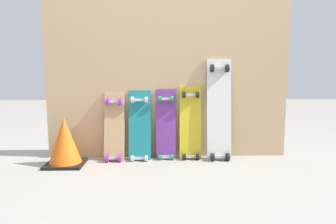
# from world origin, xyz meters

# --- Properties ---
(ground_plane) EXTENTS (12.00, 12.00, 0.00)m
(ground_plane) POSITION_xyz_m (0.00, 0.00, 0.00)
(ground_plane) COLOR #9E9991
(plywood_wall_panel) EXTENTS (2.26, 0.04, 1.61)m
(plywood_wall_panel) POSITION_xyz_m (0.00, 0.07, 0.80)
(plywood_wall_panel) COLOR tan
(plywood_wall_panel) RESTS_ON ground
(skateboard_natural) EXTENTS (0.19, 0.21, 0.68)m
(skateboard_natural) POSITION_xyz_m (-0.49, -0.04, 0.28)
(skateboard_natural) COLOR tan
(skateboard_natural) RESTS_ON ground
(skateboard_teal) EXTENTS (0.20, 0.19, 0.71)m
(skateboard_teal) POSITION_xyz_m (-0.26, -0.03, 0.28)
(skateboard_teal) COLOR #197A7F
(skateboard_teal) RESTS_ON ground
(skateboard_purple) EXTENTS (0.18, 0.15, 0.72)m
(skateboard_purple) POSITION_xyz_m (-0.02, -0.01, 0.29)
(skateboard_purple) COLOR #6B338C
(skateboard_purple) RESTS_ON ground
(skateboard_yellow) EXTENTS (0.20, 0.16, 0.75)m
(skateboard_yellow) POSITION_xyz_m (0.21, -0.01, 0.31)
(skateboard_yellow) COLOR gold
(skateboard_yellow) RESTS_ON ground
(skateboard_white) EXTENTS (0.22, 0.20, 0.99)m
(skateboard_white) POSITION_xyz_m (0.47, -0.03, 0.43)
(skateboard_white) COLOR silver
(skateboard_white) RESTS_ON ground
(traffic_cone) EXTENTS (0.32, 0.32, 0.42)m
(traffic_cone) POSITION_xyz_m (-0.90, -0.20, 0.21)
(traffic_cone) COLOR black
(traffic_cone) RESTS_ON ground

